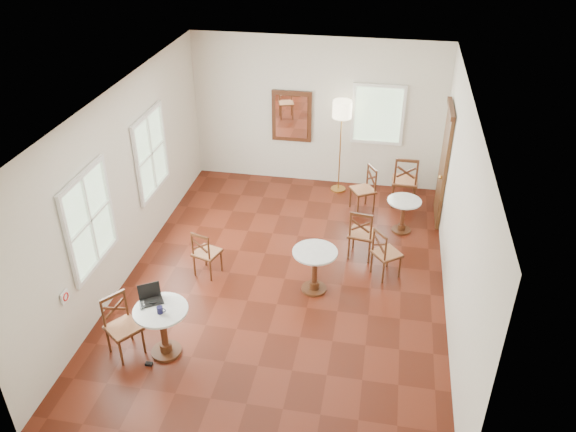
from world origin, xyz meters
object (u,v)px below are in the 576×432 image
object	(u,v)px
chair_near_b	(122,326)
chair_back_a	(405,181)
cafe_table_mid	(315,266)
laptop	(150,297)
chair_mid_b	(386,253)
power_adapter	(149,364)
navy_mug	(160,310)
chair_mid_a	(362,233)
floor_lamp	(342,116)
cafe_table_near	(163,326)
chair_back_b	(364,189)
mouse	(152,303)
chair_near_a	(206,253)
cafe_table_back	(403,212)
water_glass	(142,306)

from	to	relation	value
chair_near_b	chair_back_a	world-z (taller)	chair_back_a
cafe_table_mid	laptop	size ratio (longest dim) A/B	1.93
chair_mid_b	power_adapter	distance (m)	3.95
navy_mug	chair_mid_b	bearing A→B (deg)	40.03
navy_mug	laptop	bearing A→B (deg)	134.26
chair_mid_a	floor_lamp	bearing A→B (deg)	-66.20
cafe_table_near	chair_back_b	size ratio (longest dim) A/B	0.86
chair_back_b	mouse	world-z (taller)	chair_back_b
chair_mid_b	chair_back_a	size ratio (longest dim) A/B	0.82
mouse	cafe_table_near	bearing A→B (deg)	-20.37
chair_near_b	chair_mid_b	bearing A→B (deg)	-18.39
chair_near_a	chair_mid_a	bearing A→B (deg)	-141.22
cafe_table_mid	chair_near_b	world-z (taller)	chair_near_b
chair_near_a	chair_back_a	distance (m)	4.21
cafe_table_mid	chair_back_b	distance (m)	2.69
chair_near_b	cafe_table_near	bearing A→B (deg)	-45.44
power_adapter	chair_back_b	bearing A→B (deg)	61.48
floor_lamp	laptop	world-z (taller)	floor_lamp
chair_near_a	chair_near_b	size ratio (longest dim) A/B	0.92
cafe_table_back	chair_near_a	size ratio (longest dim) A/B	0.77
power_adapter	chair_back_a	bearing A→B (deg)	56.64
cafe_table_near	power_adapter	distance (m)	0.54
cafe_table_back	chair_back_b	distance (m)	0.99
chair_mid_b	laptop	distance (m)	3.72
cafe_table_near	mouse	distance (m)	0.35
cafe_table_near	chair_near_b	xyz separation A→B (m)	(-0.54, -0.08, -0.03)
laptop	mouse	distance (m)	0.10
chair_back_b	water_glass	world-z (taller)	chair_back_b
chair_back_b	power_adapter	xyz separation A→B (m)	(-2.50, -4.61, -0.42)
cafe_table_near	floor_lamp	distance (m)	5.49
cafe_table_back	chair_near_b	world-z (taller)	chair_near_b
chair_mid_a	power_adapter	xyz separation A→B (m)	(-2.57, -3.03, -0.44)
chair_mid_a	power_adapter	size ratio (longest dim) A/B	9.89
floor_lamp	power_adapter	bearing A→B (deg)	-110.17
chair_back_a	power_adapter	bearing A→B (deg)	58.04
cafe_table_mid	chair_near_b	bearing A→B (deg)	-142.38
cafe_table_near	chair_mid_b	xyz separation A→B (m)	(2.84, 2.29, -0.04)
cafe_table_mid	chair_mid_b	xyz separation A→B (m)	(1.05, 0.58, -0.02)
floor_lamp	navy_mug	size ratio (longest dim) A/B	15.84
mouse	floor_lamp	bearing A→B (deg)	79.16
chair_near_b	chair_back_a	distance (m)	5.99
cafe_table_near	mouse	bearing A→B (deg)	149.04
cafe_table_mid	cafe_table_back	distance (m)	2.38
cafe_table_mid	water_glass	size ratio (longest dim) A/B	6.51
cafe_table_near	chair_mid_a	size ratio (longest dim) A/B	0.83
cafe_table_near	chair_back_a	size ratio (longest dim) A/B	0.72
cafe_table_mid	chair_near_a	xyz separation A→B (m)	(-1.76, 0.11, -0.04)
cafe_table_near	chair_back_b	bearing A→B (deg)	61.51
navy_mug	power_adapter	distance (m)	0.83
floor_lamp	power_adapter	world-z (taller)	floor_lamp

